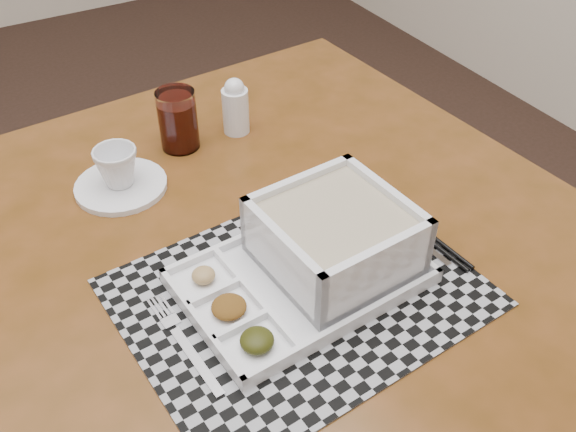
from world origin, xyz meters
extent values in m
cube|color=#4A2E0D|center=(0.72, -0.36, 0.73)|extent=(1.06, 1.06, 0.04)
cylinder|color=#4A2E0D|center=(1.13, 0.12, 0.35)|extent=(0.05, 0.05, 0.71)
cube|color=#4A2E0D|center=(0.69, 0.07, 0.67)|extent=(0.86, 0.09, 0.08)
cube|color=#4A2E0D|center=(1.15, -0.33, 0.67)|extent=(0.09, 0.86, 0.08)
cube|color=#96979D|center=(0.71, -0.49, 0.75)|extent=(0.48, 0.40, 0.00)
cube|color=white|center=(0.73, -0.48, 0.76)|extent=(0.33, 0.24, 0.01)
cube|color=white|center=(0.72, -0.37, 0.77)|extent=(0.32, 0.03, 0.01)
cube|color=white|center=(0.73, -0.58, 0.77)|extent=(0.32, 0.03, 0.01)
cube|color=white|center=(0.57, -0.49, 0.77)|extent=(0.02, 0.22, 0.01)
cube|color=white|center=(0.88, -0.47, 0.77)|extent=(0.02, 0.22, 0.01)
cube|color=white|center=(0.65, -0.48, 0.77)|extent=(0.02, 0.20, 0.01)
cube|color=white|center=(0.61, -0.52, 0.77)|extent=(0.08, 0.01, 0.01)
cube|color=white|center=(0.61, -0.45, 0.77)|extent=(0.08, 0.01, 0.01)
ellipsoid|color=black|center=(0.62, -0.55, 0.77)|extent=(0.04, 0.04, 0.02)
ellipsoid|color=#44260B|center=(0.61, -0.49, 0.77)|extent=(0.05, 0.05, 0.02)
ellipsoid|color=olive|center=(0.61, -0.42, 0.77)|extent=(0.03, 0.03, 0.02)
cube|color=white|center=(0.78, -0.47, 0.77)|extent=(0.20, 0.20, 0.01)
cube|color=white|center=(0.78, -0.39, 0.81)|extent=(0.19, 0.03, 0.09)
cube|color=white|center=(0.79, -0.56, 0.81)|extent=(0.19, 0.03, 0.09)
cube|color=white|center=(0.70, -0.48, 0.81)|extent=(0.03, 0.19, 0.09)
cube|color=white|center=(0.87, -0.47, 0.81)|extent=(0.03, 0.19, 0.09)
cube|color=tan|center=(0.78, -0.47, 0.80)|extent=(0.18, 0.18, 0.08)
cube|color=silver|center=(0.55, -0.53, 0.75)|extent=(0.02, 0.12, 0.00)
cube|color=silver|center=(0.54, -0.46, 0.75)|extent=(0.02, 0.02, 0.00)
cube|color=silver|center=(0.53, -0.43, 0.75)|extent=(0.01, 0.04, 0.00)
cube|color=silver|center=(0.54, -0.43, 0.75)|extent=(0.01, 0.04, 0.00)
cube|color=silver|center=(0.54, -0.43, 0.75)|extent=(0.01, 0.04, 0.00)
cube|color=silver|center=(0.55, -0.43, 0.75)|extent=(0.01, 0.04, 0.00)
cube|color=silver|center=(0.92, -0.50, 0.75)|extent=(0.02, 0.12, 0.00)
ellipsoid|color=silver|center=(0.91, -0.41, 0.75)|extent=(0.04, 0.06, 0.01)
cylinder|color=black|center=(0.93, -0.46, 0.75)|extent=(0.02, 0.24, 0.01)
cylinder|color=black|center=(0.94, -0.46, 0.75)|extent=(0.02, 0.24, 0.01)
cylinder|color=white|center=(0.58, -0.15, 0.75)|extent=(0.15, 0.15, 0.01)
imported|color=white|center=(0.58, -0.15, 0.79)|extent=(0.08, 0.08, 0.07)
cylinder|color=white|center=(0.72, -0.08, 0.80)|extent=(0.07, 0.07, 0.11)
cylinder|color=#3D0A04|center=(0.72, -0.08, 0.79)|extent=(0.06, 0.06, 0.09)
cylinder|color=white|center=(0.83, -0.08, 0.79)|extent=(0.05, 0.05, 0.08)
sphere|color=white|center=(0.83, -0.08, 0.84)|extent=(0.04, 0.04, 0.04)
camera|label=1|loc=(0.40, -1.01, 1.39)|focal=40.00mm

